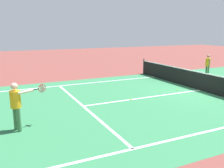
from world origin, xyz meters
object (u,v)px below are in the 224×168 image
net (200,81)px  player_far (208,63)px  player_near (17,101)px  tennis_ball_near_net (177,90)px  tennis_ball_mid_court (131,99)px

net → player_far: player_far is taller
net → player_near: size_ratio=7.15×
player_near → tennis_ball_near_net: (-1.97, 7.94, -0.91)m
tennis_ball_near_net → player_near: bearing=-76.1°
net → tennis_ball_near_net: net is taller
player_far → tennis_ball_mid_court: player_far is taller
net → tennis_ball_mid_court: 4.19m
player_far → tennis_ball_near_net: 4.88m
player_near → tennis_ball_mid_court: 5.14m
player_near → player_far: bearing=108.6°
net → player_far: bearing=129.1°
player_near → tennis_ball_near_net: size_ratio=23.20×
tennis_ball_mid_court → tennis_ball_near_net: size_ratio=1.00×
net → tennis_ball_mid_court: size_ratio=165.96×
net → tennis_ball_near_net: size_ratio=165.96×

